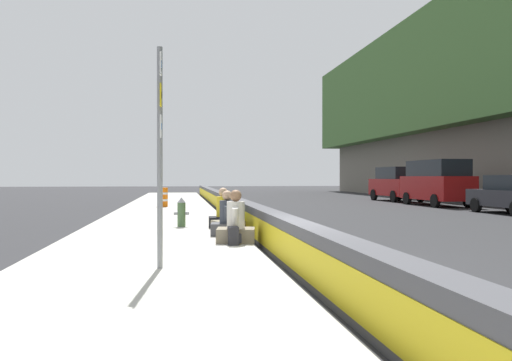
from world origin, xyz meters
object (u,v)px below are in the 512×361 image
at_px(route_sign_post, 160,140).
at_px(seated_person_rear, 228,219).
at_px(seated_person_middle, 227,221).
at_px(backpack, 234,236).
at_px(seated_person_foreground, 236,226).
at_px(parked_car_fourth, 436,182).
at_px(seated_person_far, 223,215).
at_px(construction_barrel, 163,197).
at_px(parked_car_midline, 397,183).
at_px(fire_hydrant, 181,212).

relative_size(route_sign_post, seated_person_rear, 3.32).
height_order(seated_person_middle, backpack, seated_person_middle).
bearing_deg(seated_person_foreground, parked_car_fourth, -40.33).
xyz_separation_m(seated_person_foreground, seated_person_far, (3.48, -0.01, -0.01)).
height_order(route_sign_post, construction_barrel, route_sign_post).
bearing_deg(parked_car_midline, seated_person_foreground, 147.90).
height_order(fire_hydrant, parked_car_fourth, parked_car_fourth).
relative_size(seated_person_middle, seated_person_rear, 1.05).
xyz_separation_m(backpack, parked_car_fourth, (15.73, -13.07, 1.02)).
bearing_deg(construction_barrel, parked_car_midline, -66.63).
bearing_deg(backpack, construction_barrel, 7.71).
height_order(fire_hydrant, seated_person_middle, seated_person_middle).
xyz_separation_m(route_sign_post, seated_person_far, (6.59, -1.59, -1.73)).
relative_size(seated_person_foreground, backpack, 2.98).
bearing_deg(seated_person_foreground, construction_barrel, 8.30).
bearing_deg(seated_person_middle, fire_hydrant, 25.33).
bearing_deg(seated_person_foreground, seated_person_far, -0.18).
bearing_deg(fire_hydrant, seated_person_rear, -139.63).
distance_m(seated_person_foreground, backpack, 0.48).
distance_m(fire_hydrant, seated_person_middle, 2.68).
bearing_deg(fire_hydrant, seated_person_foreground, -162.76).
distance_m(seated_person_foreground, seated_person_far, 3.48).
distance_m(seated_person_rear, parked_car_midline, 22.61).
bearing_deg(fire_hydrant, seated_person_middle, -154.67).
xyz_separation_m(route_sign_post, fire_hydrant, (6.99, -0.37, -1.65)).
relative_size(seated_person_middle, parked_car_fourth, 0.22).
xyz_separation_m(parked_car_fourth, parked_car_midline, (5.58, -0.12, -0.17)).
bearing_deg(seated_person_far, parked_car_fourth, -47.67).
height_order(route_sign_post, seated_person_far, route_sign_post).
bearing_deg(parked_car_fourth, seated_person_middle, 136.69).
bearing_deg(route_sign_post, seated_person_rear, -16.42).
xyz_separation_m(seated_person_far, backpack, (-3.92, 0.10, -0.17)).
distance_m(route_sign_post, seated_person_middle, 5.12).
bearing_deg(seated_person_rear, construction_barrel, 10.17).
xyz_separation_m(seated_person_foreground, parked_car_fourth, (15.29, -12.97, 0.84)).
height_order(seated_person_rear, seated_person_far, seated_person_far).
bearing_deg(seated_person_far, seated_person_rear, -177.99).
bearing_deg(construction_barrel, seated_person_middle, -171.03).
height_order(fire_hydrant, construction_barrel, construction_barrel).
relative_size(route_sign_post, seated_person_foreground, 3.02).
height_order(construction_barrel, parked_car_fourth, parked_car_fourth).
xyz_separation_m(route_sign_post, parked_car_fourth, (18.40, -14.55, -0.88)).
bearing_deg(seated_person_foreground, backpack, 168.27).
xyz_separation_m(fire_hydrant, seated_person_foreground, (-3.88, -1.20, -0.08)).
bearing_deg(seated_person_far, seated_person_middle, 178.02).
bearing_deg(seated_person_foreground, seated_person_rear, -1.15).
height_order(seated_person_middle, seated_person_far, seated_person_far).
bearing_deg(seated_person_far, seated_person_foreground, 179.82).
relative_size(route_sign_post, parked_car_fourth, 0.70).
xyz_separation_m(fire_hydrant, seated_person_middle, (-2.42, -1.15, -0.09)).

